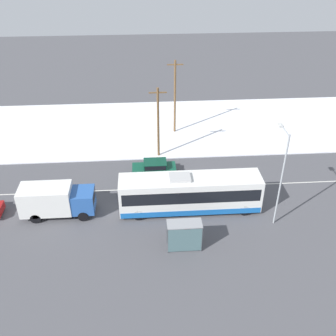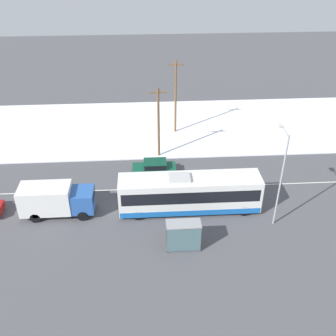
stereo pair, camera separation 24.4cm
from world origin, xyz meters
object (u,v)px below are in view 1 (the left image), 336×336
city_bus (190,193)px  utility_pole_snowlot (175,96)px  pedestrian_at_stop (188,228)px  utility_pole_roadside (158,122)px  box_truck (56,200)px  sedan_car (154,168)px  bus_shelter (185,233)px  streetlamp (281,169)px

city_bus → utility_pole_snowlot: bearing=90.2°
pedestrian_at_stop → utility_pole_roadside: (-1.67, 13.01, 3.11)m
box_truck → utility_pole_roadside: size_ratio=0.80×
sedan_car → bus_shelter: bus_shelter is taller
city_bus → utility_pole_snowlot: (-0.05, 14.97, 2.86)m
pedestrian_at_stop → sedan_car: bearing=103.6°
streetlamp → utility_pole_snowlot: (-6.92, 16.94, -0.60)m
pedestrian_at_stop → utility_pole_snowlot: (0.53, 18.54, 3.62)m
bus_shelter → streetlamp: streetlamp is taller
streetlamp → utility_pole_roadside: 14.65m
utility_pole_roadside → sedan_car: bearing=-99.2°
bus_shelter → utility_pole_roadside: 14.68m
utility_pole_snowlot → box_truck: bearing=-127.5°
sedan_car → streetlamp: size_ratio=0.52×
pedestrian_at_stop → utility_pole_snowlot: 18.89m
box_truck → streetlamp: (18.34, -2.05, 3.60)m
bus_shelter → utility_pole_roadside: size_ratio=0.34×
utility_pole_snowlot → pedestrian_at_stop: bearing=-91.6°
utility_pole_snowlot → streetlamp: bearing=-67.8°
bus_shelter → utility_pole_snowlot: bearing=87.3°
streetlamp → utility_pole_roadside: size_ratio=1.08×
bus_shelter → utility_pole_roadside: bearing=95.0°
streetlamp → sedan_car: bearing=141.4°
sedan_car → streetlamp: 13.16m
sedan_car → box_truck: bearing=33.5°
pedestrian_at_stop → box_truck: bearing=161.5°
pedestrian_at_stop → streetlamp: size_ratio=0.19×
utility_pole_snowlot → bus_shelter: bearing=-92.7°
sedan_car → utility_pole_roadside: bearing=-99.2°
city_bus → utility_pole_snowlot: size_ratio=1.38×
city_bus → bus_shelter: 5.09m
pedestrian_at_stop → streetlamp: (7.45, 1.60, 4.22)m
bus_shelter → utility_pole_snowlot: utility_pole_snowlot is taller
bus_shelter → utility_pole_snowlot: size_ratio=0.30×
city_bus → box_truck: city_bus is taller
streetlamp → utility_pole_roadside: streetlamp is taller
box_truck → streetlamp: size_ratio=0.74×
pedestrian_at_stop → city_bus: bearing=80.8°
box_truck → utility_pole_roadside: (9.22, 9.36, 2.49)m
box_truck → pedestrian_at_stop: (10.89, -3.65, -0.61)m
sedan_car → bus_shelter: (1.85, -10.78, 0.85)m
utility_pole_roadside → utility_pole_snowlot: 5.97m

